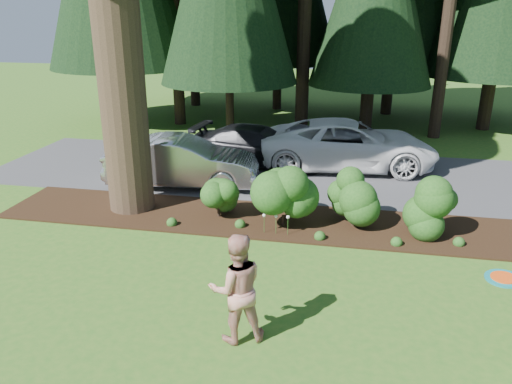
{
  "coord_description": "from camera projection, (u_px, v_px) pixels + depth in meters",
  "views": [
    {
      "loc": [
        1.41,
        -8.91,
        5.35
      ],
      "look_at": [
        -0.72,
        1.93,
        1.3
      ],
      "focal_mm": 35.0,
      "sensor_mm": 36.0,
      "label": 1
    }
  ],
  "objects": [
    {
      "name": "mulch_bed",
      "position": [
        292.0,
        222.0,
        13.3
      ],
      "size": [
        16.0,
        2.5,
        0.05
      ],
      "primitive_type": "cube",
      "color": "black",
      "rests_on": "ground"
    },
    {
      "name": "frisbee",
      "position": [
        504.0,
        278.0,
        7.23
      ],
      "size": [
        0.52,
        0.52,
        0.07
      ],
      "color": "#16777D",
      "rests_on": "ground"
    },
    {
      "name": "lily_cluster",
      "position": [
        276.0,
        217.0,
        12.4
      ],
      "size": [
        0.69,
        0.09,
        0.57
      ],
      "color": "#1C4615",
      "rests_on": "ground"
    },
    {
      "name": "car_silver_wagon",
      "position": [
        182.0,
        162.0,
        15.77
      ],
      "size": [
        4.93,
        2.21,
        1.57
      ],
      "primitive_type": "imported",
      "rotation": [
        0.0,
        0.0,
        1.69
      ],
      "color": "#B1B1B6",
      "rests_on": "driveway"
    },
    {
      "name": "car_dark_suv",
      "position": [
        258.0,
        146.0,
        18.0
      ],
      "size": [
        4.96,
        2.43,
        1.39
      ],
      "primitive_type": "imported",
      "rotation": [
        0.0,
        0.0,
        1.47
      ],
      "color": "black",
      "rests_on": "driveway"
    },
    {
      "name": "adult",
      "position": [
        237.0,
        288.0,
        8.31
      ],
      "size": [
        1.17,
        1.05,
        1.96
      ],
      "primitive_type": "imported",
      "rotation": [
        0.0,
        0.0,
        3.54
      ],
      "color": "#B53318",
      "rests_on": "ground"
    },
    {
      "name": "ground",
      "position": [
        272.0,
        285.0,
        10.31
      ],
      "size": [
        80.0,
        80.0,
        0.0
      ],
      "primitive_type": "plane",
      "color": "#2C5F1B",
      "rests_on": "ground"
    },
    {
      "name": "driveway",
      "position": [
        307.0,
        174.0,
        17.21
      ],
      "size": [
        22.0,
        6.0,
        0.03
      ],
      "primitive_type": "cube",
      "color": "#38383A",
      "rests_on": "ground"
    },
    {
      "name": "car_white_suv",
      "position": [
        349.0,
        144.0,
        17.56
      ],
      "size": [
        6.37,
        3.39,
        1.7
      ],
      "primitive_type": "imported",
      "rotation": [
        0.0,
        0.0,
        1.66
      ],
      "color": "white",
      "rests_on": "driveway"
    },
    {
      "name": "shrub_row",
      "position": [
        322.0,
        198.0,
        12.78
      ],
      "size": [
        6.53,
        1.6,
        1.61
      ],
      "color": "#1C4615",
      "rests_on": "ground"
    }
  ]
}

